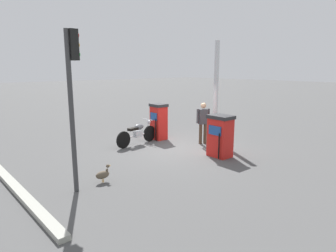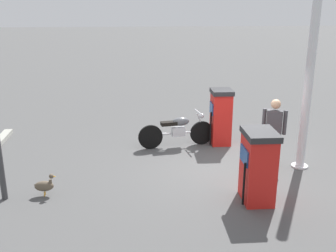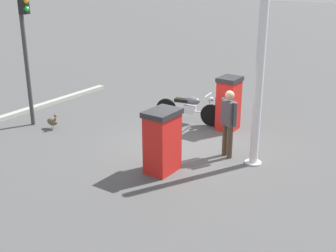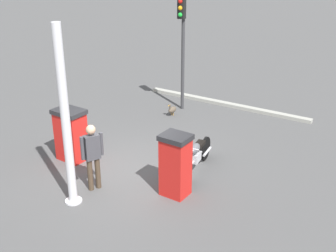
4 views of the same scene
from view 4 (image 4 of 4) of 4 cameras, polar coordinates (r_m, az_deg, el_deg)
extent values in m
plane|color=#4C4C4C|center=(11.68, -5.30, -5.79)|extent=(120.00, 120.00, 0.00)
cube|color=red|center=(10.24, 0.99, -5.50)|extent=(0.53, 0.63, 1.45)
cube|color=#1E478C|center=(10.30, 1.84, -3.34)|extent=(0.04, 0.43, 0.32)
cube|color=#262628|center=(9.89, 1.02, -1.51)|extent=(0.59, 0.69, 0.12)
cylinder|color=black|center=(10.66, 1.06, -5.60)|extent=(0.04, 0.04, 0.94)
cube|color=red|center=(12.21, -12.68, -1.40)|extent=(0.57, 0.78, 1.36)
cube|color=#1E478C|center=(12.27, -11.82, 0.34)|extent=(0.04, 0.54, 0.32)
cube|color=#262628|center=(11.93, -12.98, 1.84)|extent=(0.63, 0.86, 0.12)
cylinder|color=black|center=(12.65, -12.26, -1.49)|extent=(0.04, 0.04, 0.88)
cylinder|color=black|center=(10.84, 2.38, -6.13)|extent=(0.68, 0.17, 0.67)
cylinder|color=black|center=(12.07, 4.96, -2.98)|extent=(0.68, 0.17, 0.67)
cube|color=silver|center=(11.36, 3.67, -4.13)|extent=(0.39, 0.25, 0.24)
cylinder|color=silver|center=(11.42, 3.75, -4.25)|extent=(1.10, 0.23, 0.05)
ellipsoid|color=#595B60|center=(11.17, 3.58, -3.01)|extent=(0.51, 0.29, 0.24)
cube|color=black|center=(11.48, 4.17, -2.46)|extent=(0.47, 0.27, 0.10)
cylinder|color=silver|center=(10.73, 2.49, -4.64)|extent=(0.26, 0.08, 0.57)
cylinder|color=silver|center=(10.65, 2.67, -2.93)|extent=(0.13, 0.56, 0.04)
sphere|color=silver|center=(10.62, 2.47, -3.73)|extent=(0.16, 0.16, 0.14)
cylinder|color=silver|center=(11.86, 5.19, -3.38)|extent=(0.55, 0.16, 0.07)
cylinder|color=#473828|center=(10.73, -10.24, -6.37)|extent=(0.17, 0.17, 0.83)
cylinder|color=#473828|center=(10.79, -9.26, -6.11)|extent=(0.17, 0.17, 0.83)
cube|color=#3F3F44|center=(10.43, -10.01, -2.77)|extent=(0.41, 0.33, 0.62)
cylinder|color=#3F3F44|center=(10.34, -11.25, -2.91)|extent=(0.12, 0.12, 0.59)
cylinder|color=#3F3F44|center=(10.50, -8.82, -2.32)|extent=(0.12, 0.12, 0.59)
sphere|color=tan|center=(10.24, -10.19, -0.49)|extent=(0.30, 0.30, 0.23)
ellipsoid|color=brown|center=(15.15, 0.57, 2.17)|extent=(0.40, 0.21, 0.22)
cylinder|color=brown|center=(15.02, 0.28, 2.25)|extent=(0.06, 0.06, 0.15)
sphere|color=brown|center=(14.94, 0.21, 2.77)|extent=(0.10, 0.10, 0.10)
cone|color=orange|center=(14.89, 0.07, 2.68)|extent=(0.07, 0.05, 0.04)
cone|color=brown|center=(15.27, 0.95, 2.48)|extent=(0.08, 0.08, 0.08)
cylinder|color=orange|center=(15.19, 0.69, 1.57)|extent=(0.02, 0.02, 0.11)
cylinder|color=orange|center=(15.23, 0.45, 1.63)|extent=(0.02, 0.02, 0.11)
cylinder|color=#38383A|center=(15.29, 1.98, 9.34)|extent=(0.13, 0.13, 3.99)
cube|color=black|center=(14.87, 1.82, 15.36)|extent=(0.22, 0.25, 0.72)
sphere|color=red|center=(14.75, 1.65, 16.16)|extent=(0.16, 0.16, 0.15)
sphere|color=orange|center=(14.78, 1.64, 15.31)|extent=(0.16, 0.16, 0.15)
sphere|color=green|center=(14.81, 1.63, 14.47)|extent=(0.16, 0.16, 0.15)
cylinder|color=silver|center=(9.60, -13.40, 0.84)|extent=(0.20, 0.20, 4.18)
cylinder|color=silver|center=(10.54, -12.36, -9.63)|extent=(0.40, 0.40, 0.04)
cube|color=#9E9E93|center=(16.30, 7.59, 2.92)|extent=(0.30, 6.43, 0.12)
camera|label=1|loc=(21.42, -10.20, 15.98)|focal=31.30mm
camera|label=2|loc=(18.25, -24.26, 15.53)|focal=41.93mm
camera|label=3|loc=(15.89, -49.03, 10.90)|focal=46.11mm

